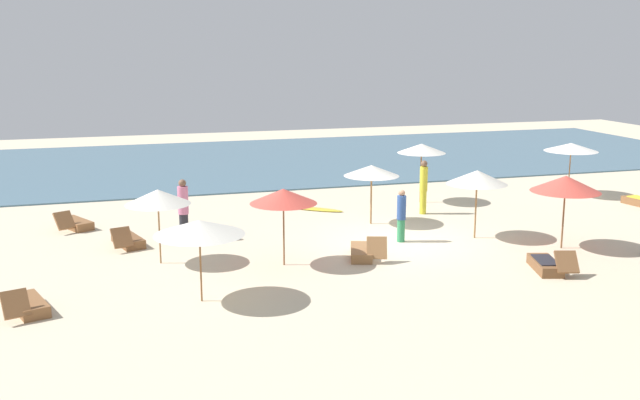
# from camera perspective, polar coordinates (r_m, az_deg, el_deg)

# --- Properties ---
(ground_plane) EXTENTS (60.00, 60.00, 0.00)m
(ground_plane) POSITION_cam_1_polar(r_m,az_deg,el_deg) (23.08, 5.97, -3.34)
(ground_plane) COLOR beige
(ocean_water) EXTENTS (48.00, 16.00, 0.06)m
(ocean_water) POSITION_cam_1_polar(r_m,az_deg,el_deg) (38.98, -3.62, 3.08)
(ocean_water) COLOR #476B7F
(ocean_water) RESTS_ON ground_plane
(umbrella_0) EXTENTS (1.87, 1.87, 2.17)m
(umbrella_0) POSITION_cam_1_polar(r_m,az_deg,el_deg) (20.34, -2.83, 0.29)
(umbrella_0) COLOR brown
(umbrella_0) RESTS_ON ground_plane
(umbrella_1) EXTENTS (1.85, 1.85, 2.29)m
(umbrella_1) POSITION_cam_1_polar(r_m,az_deg,el_deg) (28.70, 7.82, 3.95)
(umbrella_1) COLOR brown
(umbrella_1) RESTS_ON ground_plane
(umbrella_2) EXTENTS (2.07, 2.07, 2.23)m
(umbrella_2) POSITION_cam_1_polar(r_m,az_deg,el_deg) (23.18, 18.38, 1.20)
(umbrella_2) COLOR brown
(umbrella_2) RESTS_ON ground_plane
(umbrella_3) EXTENTS (1.82, 1.82, 2.12)m
(umbrella_3) POSITION_cam_1_polar(r_m,az_deg,el_deg) (20.98, -12.37, 0.23)
(umbrella_3) COLOR olive
(umbrella_3) RESTS_ON ground_plane
(umbrella_4) EXTENTS (1.88, 1.88, 2.03)m
(umbrella_4) POSITION_cam_1_polar(r_m,az_deg,el_deg) (25.12, 3.99, 2.27)
(umbrella_4) COLOR olive
(umbrella_4) RESTS_ON ground_plane
(umbrella_5) EXTENTS (2.17, 2.17, 2.01)m
(umbrella_5) POSITION_cam_1_polar(r_m,az_deg,el_deg) (17.70, -9.27, -2.10)
(umbrella_5) COLOR brown
(umbrella_5) RESTS_ON ground_plane
(umbrella_6) EXTENTS (2.12, 2.12, 2.14)m
(umbrella_6) POSITION_cam_1_polar(r_m,az_deg,el_deg) (31.40, 18.76, 3.87)
(umbrella_6) COLOR brown
(umbrella_6) RESTS_ON ground_plane
(umbrella_7) EXTENTS (1.91, 1.91, 2.18)m
(umbrella_7) POSITION_cam_1_polar(r_m,az_deg,el_deg) (23.69, 12.00, 1.72)
(umbrella_7) COLOR olive
(umbrella_7) RESTS_ON ground_plane
(lounger_0) EXTENTS (1.03, 1.77, 0.71)m
(lounger_0) POSITION_cam_1_polar(r_m,az_deg,el_deg) (23.42, -14.58, -3.02)
(lounger_0) COLOR brown
(lounger_0) RESTS_ON ground_plane
(lounger_1) EXTENTS (1.07, 1.74, 0.74)m
(lounger_1) POSITION_cam_1_polar(r_m,az_deg,el_deg) (21.46, 3.32, -4.01)
(lounger_1) COLOR olive
(lounger_1) RESTS_ON ground_plane
(lounger_2) EXTENTS (1.29, 1.77, 0.69)m
(lounger_2) POSITION_cam_1_polar(r_m,az_deg,el_deg) (26.07, -18.36, -1.72)
(lounger_2) COLOR brown
(lounger_2) RESTS_ON ground_plane
(lounger_4) EXTENTS (1.03, 1.79, 0.68)m
(lounger_4) POSITION_cam_1_polar(r_m,az_deg,el_deg) (21.14, 17.07, -4.79)
(lounger_4) COLOR brown
(lounger_4) RESTS_ON ground_plane
(lounger_5) EXTENTS (1.07, 1.77, 0.72)m
(lounger_5) POSITION_cam_1_polar(r_m,az_deg,el_deg) (18.51, -21.55, -7.53)
(lounger_5) COLOR brown
(lounger_5) RESTS_ON ground_plane
(person_1) EXTENTS (0.37, 0.37, 1.96)m
(person_1) POSITION_cam_1_polar(r_m,az_deg,el_deg) (26.92, 7.97, 1.07)
(person_1) COLOR yellow
(person_1) RESTS_ON ground_plane
(person_4) EXTENTS (0.35, 0.35, 1.65)m
(person_4) POSITION_cam_1_polar(r_m,az_deg,el_deg) (23.10, 6.27, -1.17)
(person_4) COLOR #338C59
(person_4) RESTS_ON ground_plane
(person_5) EXTENTS (0.42, 0.42, 1.94)m
(person_5) POSITION_cam_1_polar(r_m,az_deg,el_deg) (23.54, -10.47, -0.69)
(person_5) COLOR #26262D
(person_5) RESTS_ON ground_plane
(surfboard) EXTENTS (2.08, 1.79, 0.07)m
(surfboard) POSITION_cam_1_polar(r_m,az_deg,el_deg) (27.50, -0.46, -0.69)
(surfboard) COLOR gold
(surfboard) RESTS_ON ground_plane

